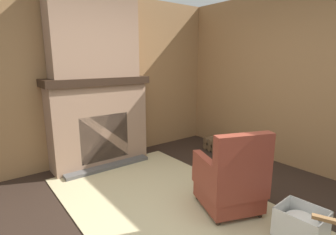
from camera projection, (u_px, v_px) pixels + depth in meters
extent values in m
plane|color=#2D2119|center=(188.00, 227.00, 2.65)|extent=(14.00, 14.00, 0.00)
cube|color=#9E7247|center=(90.00, 79.00, 4.19)|extent=(0.06, 5.28, 2.69)
cube|color=#9E7247|center=(312.00, 82.00, 3.78)|extent=(5.28, 0.06, 2.69)
cube|color=#9E7A60|center=(99.00, 125.00, 4.15)|extent=(0.42, 1.49, 1.28)
cube|color=black|center=(104.00, 137.00, 4.06)|extent=(0.08, 0.78, 0.72)
cube|color=#565451|center=(109.00, 167.00, 4.06)|extent=(0.16, 1.35, 0.06)
cube|color=black|center=(97.00, 81.00, 4.00)|extent=(0.52, 1.59, 0.11)
cube|color=#9E7A60|center=(94.00, 34.00, 3.85)|extent=(0.37, 1.32, 1.28)
cube|color=#C6B789|center=(182.00, 214.00, 2.86)|extent=(3.61, 1.95, 0.01)
cube|color=brown|center=(228.00, 193.00, 2.95)|extent=(0.79, 0.77, 0.24)
cube|color=brown|center=(228.00, 181.00, 2.92)|extent=(0.83, 0.81, 0.18)
cube|color=brown|center=(243.00, 160.00, 2.60)|extent=(0.34, 0.62, 0.53)
cube|color=brown|center=(207.00, 167.00, 2.83)|extent=(0.58, 0.30, 0.20)
cube|color=brown|center=(249.00, 162.00, 2.97)|extent=(0.58, 0.30, 0.20)
cylinder|color=#332319|center=(198.00, 197.00, 3.16)|extent=(0.06, 0.06, 0.06)
cylinder|color=#332319|center=(235.00, 192.00, 3.30)|extent=(0.06, 0.06, 0.06)
cylinder|color=#332319|center=(218.00, 222.00, 2.67)|extent=(0.06, 0.06, 0.06)
cylinder|color=#332319|center=(260.00, 215.00, 2.81)|extent=(0.06, 0.06, 0.06)
cylinder|color=brown|center=(213.00, 145.00, 5.02)|extent=(0.18, 0.41, 0.12)
cylinder|color=brown|center=(217.00, 147.00, 4.91)|extent=(0.18, 0.41, 0.12)
cylinder|color=brown|center=(222.00, 148.00, 4.81)|extent=(0.18, 0.41, 0.12)
cylinder|color=brown|center=(213.00, 139.00, 5.00)|extent=(0.18, 0.41, 0.12)
cylinder|color=brown|center=(218.00, 141.00, 4.89)|extent=(0.18, 0.41, 0.12)
cylinder|color=brown|center=(222.00, 143.00, 4.78)|extent=(0.18, 0.41, 0.12)
cube|color=white|center=(324.00, 234.00, 2.32)|extent=(0.03, 0.36, 0.29)
cube|color=white|center=(281.00, 214.00, 2.61)|extent=(0.03, 0.36, 0.29)
cube|color=white|center=(309.00, 216.00, 2.57)|extent=(0.40, 0.03, 0.29)
cube|color=white|center=(293.00, 231.00, 2.35)|extent=(0.40, 0.03, 0.29)
ellipsoid|color=white|center=(301.00, 222.00, 2.46)|extent=(0.34, 0.31, 0.18)
ellipsoid|color=#47708E|center=(62.00, 76.00, 3.72)|extent=(0.13, 0.13, 0.09)
cylinder|color=white|center=(61.00, 67.00, 3.70)|extent=(0.07, 0.07, 0.16)
cube|color=gray|center=(125.00, 72.00, 4.32)|extent=(0.16, 0.26, 0.14)
cube|color=silver|center=(127.00, 72.00, 4.25)|extent=(0.01, 0.04, 0.02)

